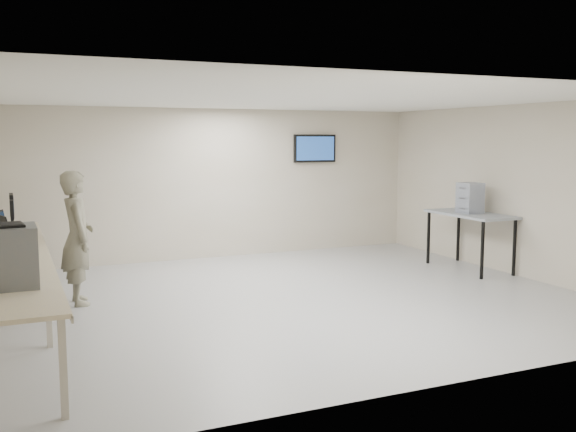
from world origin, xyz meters
name	(u,v)px	position (x,y,z in m)	size (l,w,h in m)	color
room	(294,199)	(0.03, 0.06, 1.41)	(8.01, 7.01, 2.81)	#989898
workbench	(16,260)	(-3.59, 0.00, 0.83)	(0.76, 6.00, 0.90)	beige
equipment_box	(10,256)	(-3.65, -1.80, 1.18)	(0.47, 0.54, 0.56)	slate
laptop_on_box	(1,219)	(-3.70, -1.80, 1.53)	(0.32, 0.37, 0.27)	black
laptop_0	(11,265)	(-3.65, -1.14, 0.97)	(0.30, 0.36, 0.28)	black
laptop_1	(16,254)	(-3.59, -0.46, 0.98)	(0.39, 0.43, 0.30)	black
laptop_2	(9,247)	(-3.66, 0.04, 0.97)	(0.34, 0.40, 0.29)	black
laptop_3	(14,239)	(-3.60, 0.77, 0.97)	(0.38, 0.40, 0.27)	black
laptop_4	(11,232)	(-3.63, 1.39, 0.98)	(0.43, 0.46, 0.31)	black
laptop_5	(8,226)	(-3.67, 2.00, 0.98)	(0.42, 0.46, 0.31)	black
monitor_near	(12,211)	(-3.60, 2.41, 1.16)	(0.19, 0.44, 0.43)	black
monitor_far	(12,206)	(-3.60, 2.71, 1.20)	(0.22, 0.49, 0.49)	black
soldier	(77,238)	(-2.81, 0.91, 0.91)	(0.66, 0.44, 1.82)	gray
side_table	(470,217)	(3.60, 0.63, 0.91)	(0.76, 1.63, 0.98)	gray
storage_bins	(470,198)	(3.58, 0.63, 1.24)	(0.33, 0.36, 0.52)	#919BAF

